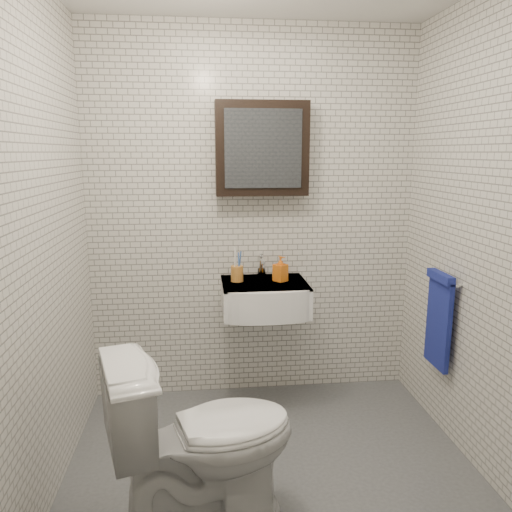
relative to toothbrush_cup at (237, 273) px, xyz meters
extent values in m
cube|color=#4B4D52|center=(0.12, -0.82, -0.90)|extent=(2.20, 2.00, 0.01)
cube|color=silver|center=(0.12, 0.18, 0.34)|extent=(2.20, 0.02, 2.50)
cube|color=silver|center=(0.12, -1.82, 0.34)|extent=(2.20, 0.02, 2.50)
cube|color=silver|center=(-0.98, -0.82, 0.34)|extent=(0.02, 2.00, 2.50)
cube|color=silver|center=(1.22, -0.82, 0.34)|extent=(0.02, 2.00, 2.50)
cube|color=white|center=(0.17, -0.05, -0.16)|extent=(0.55, 0.45, 0.20)
cylinder|color=silver|center=(0.17, -0.03, -0.07)|extent=(0.31, 0.31, 0.02)
cylinder|color=silver|center=(0.17, -0.03, -0.06)|extent=(0.04, 0.04, 0.01)
cube|color=white|center=(0.17, -0.05, -0.06)|extent=(0.55, 0.45, 0.01)
cylinder|color=silver|center=(0.17, 0.12, -0.03)|extent=(0.06, 0.06, 0.06)
cylinder|color=silver|center=(0.17, 0.12, 0.03)|extent=(0.03, 0.03, 0.08)
cylinder|color=silver|center=(0.17, 0.06, 0.06)|extent=(0.02, 0.12, 0.02)
cube|color=silver|center=(0.17, 0.15, 0.09)|extent=(0.02, 0.09, 0.01)
cube|color=black|center=(0.17, 0.11, 0.79)|extent=(0.60, 0.14, 0.60)
cube|color=#3F444C|center=(0.17, 0.03, 0.79)|extent=(0.49, 0.01, 0.49)
cylinder|color=silver|center=(1.18, -0.47, 0.04)|extent=(0.02, 0.30, 0.02)
cylinder|color=silver|center=(1.20, -0.34, 0.04)|extent=(0.04, 0.02, 0.02)
cylinder|color=silver|center=(1.20, -0.60, 0.04)|extent=(0.04, 0.02, 0.02)
cube|color=#212B98|center=(1.17, -0.47, -0.23)|extent=(0.03, 0.26, 0.54)
cube|color=#212B98|center=(1.16, -0.47, 0.06)|extent=(0.05, 0.26, 0.05)
cylinder|color=#BA762E|center=(0.00, 0.00, -0.01)|extent=(0.09, 0.09, 0.10)
cylinder|color=white|center=(-0.02, -0.01, 0.06)|extent=(0.02, 0.03, 0.19)
cylinder|color=#3863B5|center=(0.01, -0.01, 0.05)|extent=(0.02, 0.02, 0.17)
cylinder|color=white|center=(-0.01, 0.01, 0.07)|extent=(0.02, 0.04, 0.20)
cylinder|color=#3863B5|center=(0.02, 0.01, 0.06)|extent=(0.02, 0.04, 0.18)
imported|color=orange|center=(0.28, -0.03, 0.03)|extent=(0.11, 0.11, 0.17)
imported|color=white|center=(-0.23, -1.13, -0.48)|extent=(0.93, 0.68, 0.85)
camera|label=1|loc=(-0.23, -3.16, 0.77)|focal=35.00mm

